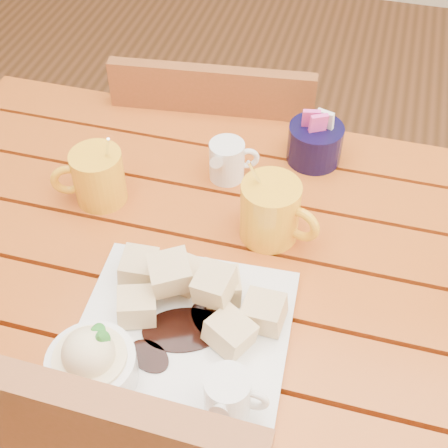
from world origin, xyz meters
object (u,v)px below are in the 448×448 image
(table, at_px, (230,316))
(dessert_plate, at_px, (161,338))
(coffee_mug_right, at_px, (272,211))
(chair_far, at_px, (220,179))
(coffee_mug_left, at_px, (97,176))

(table, height_order, dessert_plate, dessert_plate)
(coffee_mug_right, distance_m, chair_far, 0.55)
(coffee_mug_left, bearing_deg, chair_far, 51.51)
(coffee_mug_right, relative_size, chair_far, 0.18)
(dessert_plate, height_order, coffee_mug_right, coffee_mug_right)
(coffee_mug_right, xyz_separation_m, chair_far, (-0.20, 0.40, -0.33))
(coffee_mug_left, relative_size, coffee_mug_right, 0.92)
(table, height_order, coffee_mug_left, coffee_mug_left)
(dessert_plate, distance_m, coffee_mug_left, 0.33)
(table, relative_size, dessert_plate, 3.92)
(chair_far, bearing_deg, table, 100.44)
(dessert_plate, bearing_deg, coffee_mug_left, 127.92)
(dessert_plate, bearing_deg, coffee_mug_right, 69.57)
(table, distance_m, coffee_mug_right, 0.19)
(dessert_plate, height_order, chair_far, dessert_plate)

